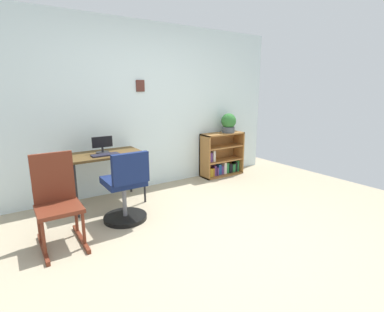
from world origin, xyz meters
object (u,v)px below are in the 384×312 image
at_px(monitor, 102,145).
at_px(keyboard, 105,155).
at_px(bookshelf_low, 221,157).
at_px(desk, 105,158).
at_px(office_chair, 126,191).
at_px(rocking_chair, 57,200).
at_px(potted_plant_on_shelf, 229,123).

xyz_separation_m(monitor, keyboard, (-0.02, -0.18, -0.10)).
bearing_deg(bookshelf_low, desk, -174.68).
bearing_deg(office_chair, monitor, 91.47).
height_order(keyboard, rocking_chair, rocking_chair).
bearing_deg(rocking_chair, desk, 46.36).
height_order(monitor, keyboard, monitor).
bearing_deg(office_chair, keyboard, 94.10).
height_order(keyboard, bookshelf_low, bookshelf_low).
bearing_deg(rocking_chair, keyboard, 42.19).
xyz_separation_m(monitor, potted_plant_on_shelf, (2.32, 0.11, 0.14)).
height_order(rocking_chair, potted_plant_on_shelf, potted_plant_on_shelf).
relative_size(desk, keyboard, 2.82).
xyz_separation_m(keyboard, bookshelf_low, (2.22, 0.34, -0.38)).
xyz_separation_m(monitor, bookshelf_low, (2.20, 0.16, -0.48)).
xyz_separation_m(keyboard, office_chair, (0.04, -0.57, -0.34)).
bearing_deg(keyboard, monitor, 83.06).
bearing_deg(bookshelf_low, rocking_chair, -161.45).
relative_size(desk, rocking_chair, 1.05).
relative_size(office_chair, rocking_chair, 0.94).
relative_size(desk, bookshelf_low, 1.21).
relative_size(monitor, potted_plant_on_shelf, 0.78).
relative_size(monitor, keyboard, 0.78).
xyz_separation_m(monitor, rocking_chair, (-0.74, -0.83, -0.35)).
height_order(rocking_chair, bookshelf_low, rocking_chair).
bearing_deg(desk, monitor, 99.45).
bearing_deg(rocking_chair, office_chair, 6.24).
xyz_separation_m(office_chair, rocking_chair, (-0.76, -0.08, 0.09)).
height_order(keyboard, office_chair, office_chair).
distance_m(office_chair, potted_plant_on_shelf, 2.53).
relative_size(keyboard, bookshelf_low, 0.43).
distance_m(monitor, keyboard, 0.20).
height_order(monitor, bookshelf_low, monitor).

